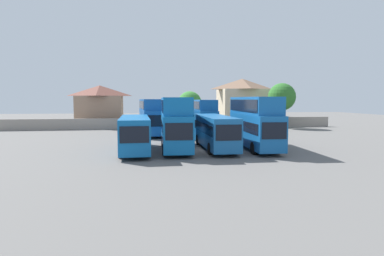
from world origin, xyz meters
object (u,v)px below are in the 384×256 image
at_px(bus_4, 254,120).
at_px(bus_3, 215,130).
at_px(bus_1, 135,132).
at_px(bus_5, 151,115).
at_px(tree_left_of_lot, 190,103).
at_px(house_terrace_centre, 242,102).
at_px(bus_7, 203,115).
at_px(house_terrace_left, 100,106).
at_px(bus_2, 175,121).
at_px(bus_6, 181,121).
at_px(tree_behind_wall, 282,97).

bearing_deg(bus_4, bus_3, -88.95).
bearing_deg(bus_1, bus_5, 171.86).
bearing_deg(tree_left_of_lot, house_terrace_centre, 17.17).
xyz_separation_m(bus_7, house_terrace_centre, (10.48, 15.38, 1.75)).
bearing_deg(house_terrace_centre, house_terrace_left, 179.90).
relative_size(bus_2, house_terrace_centre, 1.22).
bearing_deg(bus_1, bus_6, 156.40).
bearing_deg(bus_7, tree_behind_wall, 117.47).
bearing_deg(bus_6, bus_3, 12.10).
height_order(house_terrace_left, tree_left_of_lot, house_terrace_left).
xyz_separation_m(house_terrace_centre, tree_behind_wall, (4.60, -7.77, 0.82)).
relative_size(bus_6, house_terrace_left, 1.35).
relative_size(bus_1, bus_6, 0.94).
height_order(bus_3, bus_4, bus_4).
relative_size(bus_5, house_terrace_centre, 1.17).
xyz_separation_m(bus_4, house_terrace_centre, (7.80, 29.64, 1.59)).
height_order(bus_3, bus_5, bus_5).
bearing_deg(bus_2, tree_behind_wall, 139.05).
bearing_deg(house_terrace_centre, bus_7, -124.27).
distance_m(house_terrace_left, house_terrace_centre, 26.44).
bearing_deg(tree_behind_wall, house_terrace_left, 165.86).
bearing_deg(bus_3, bus_7, 174.78).
relative_size(bus_4, bus_7, 1.02).
height_order(bus_4, bus_7, bus_4).
bearing_deg(tree_left_of_lot, bus_5, -120.30).
bearing_deg(bus_2, house_terrace_centre, 154.13).
distance_m(bus_7, house_terrace_centre, 18.69).
xyz_separation_m(bus_6, house_terrace_centre, (13.60, 15.76, 2.53)).
bearing_deg(tree_behind_wall, tree_left_of_lot, 163.50).
height_order(bus_5, bus_7, bus_5).
height_order(bus_6, house_terrace_centre, house_terrace_centre).
distance_m(bus_1, bus_6, 15.65).
relative_size(bus_3, tree_behind_wall, 1.41).
relative_size(house_terrace_centre, tree_left_of_lot, 1.40).
distance_m(house_terrace_centre, tree_behind_wall, 9.07).
height_order(bus_5, bus_6, bus_5).
bearing_deg(bus_3, house_terrace_left, -153.58).
relative_size(bus_7, tree_behind_wall, 1.42).
relative_size(bus_6, tree_behind_wall, 1.44).
height_order(bus_1, tree_behind_wall, tree_behind_wall).
height_order(bus_1, bus_6, bus_6).
bearing_deg(house_terrace_centre, bus_6, -130.80).
height_order(bus_2, tree_left_of_lot, tree_left_of_lot).
xyz_separation_m(bus_3, house_terrace_centre, (11.82, 29.58, 2.60)).
distance_m(bus_1, bus_3, 7.83).
height_order(bus_3, bus_7, bus_7).
distance_m(bus_1, house_terrace_centre, 36.11).
relative_size(house_terrace_centre, tree_behind_wall, 1.16).
bearing_deg(bus_5, bus_1, -10.98).
bearing_deg(bus_4, tree_left_of_lot, -172.10).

